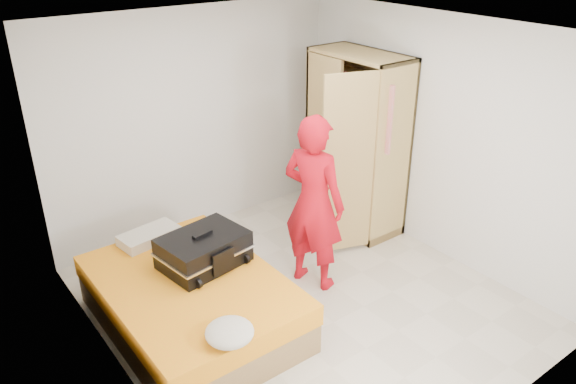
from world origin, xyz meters
TOP-DOWN VIEW (x-y plane):
  - room at (0.00, 0.00)m, footprint 4.00×4.02m
  - bed at (-1.05, 0.32)m, footprint 1.42×2.02m
  - wardrobe at (1.45, 0.87)m, footprint 1.14×1.20m
  - person at (0.28, 0.21)m, footprint 0.63×0.77m
  - suitcase at (-0.82, 0.46)m, footprint 0.84×0.67m
  - round_cushion at (-1.19, -0.58)m, footprint 0.38×0.38m
  - pillow at (-1.05, 1.17)m, footprint 0.62×0.38m

SIDE VIEW (x-z plane):
  - bed at x=-1.05m, z-range 0.00..0.50m
  - pillow at x=-1.05m, z-range 0.50..0.61m
  - round_cushion at x=-1.19m, z-range 0.50..0.64m
  - suitcase at x=-0.82m, z-range 0.48..0.81m
  - person at x=0.28m, z-range 0.00..1.81m
  - wardrobe at x=1.45m, z-range -0.05..2.05m
  - room at x=0.00m, z-range 0.00..2.60m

